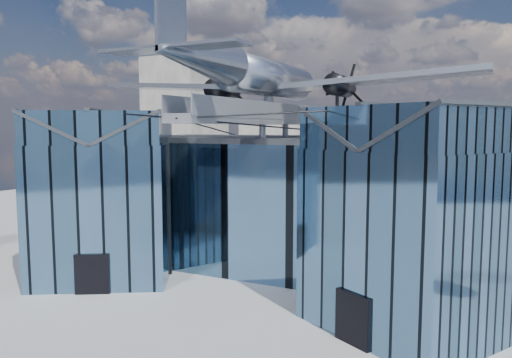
% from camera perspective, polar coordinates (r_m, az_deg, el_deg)
% --- Properties ---
extents(ground_plane, '(120.00, 120.00, 0.00)m').
position_cam_1_polar(ground_plane, '(33.11, -1.57, -12.82)').
color(ground_plane, gray).
extents(museum, '(32.88, 24.50, 17.60)m').
position_cam_1_polar(museum, '(36.94, 2.62, -2.01)').
color(museum, '#476D91').
rests_on(museum, ground).
extents(bg_towers, '(77.00, 24.50, 26.00)m').
position_cam_1_polar(bg_towers, '(79.31, 16.71, 5.25)').
color(bg_towers, gray).
rests_on(bg_towers, ground).
extents(tree_side_w, '(3.96, 3.96, 5.11)m').
position_cam_1_polar(tree_side_w, '(48.66, -20.83, -2.93)').
color(tree_side_w, '#301F13').
rests_on(tree_side_w, ground).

